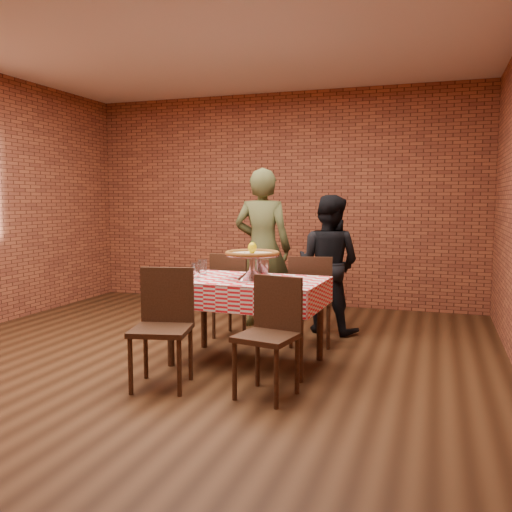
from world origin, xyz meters
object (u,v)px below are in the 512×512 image
at_px(chair_far_left, 237,295).
at_px(pizza, 252,254).
at_px(pizza_stand, 252,267).
at_px(chair_far_right, 310,300).
at_px(table, 247,321).
at_px(water_glass_right, 202,267).
at_px(diner_olive, 263,248).
at_px(water_glass_left, 196,270).
at_px(condiment_caddy, 263,267).
at_px(diner_black, 328,264).
at_px(chair_near_left, 161,329).
at_px(chair_near_right, 266,338).

bearing_deg(chair_far_left, pizza, 125.96).
xyz_separation_m(pizza_stand, chair_far_right, (0.33, 0.81, -0.41)).
height_order(table, water_glass_right, water_glass_right).
bearing_deg(water_glass_right, chair_far_left, 82.95).
xyz_separation_m(pizza, diner_olive, (-0.36, 1.40, -0.08)).
height_order(table, pizza, pizza).
distance_m(water_glass_left, condiment_caddy, 0.63).
xyz_separation_m(water_glass_right, chair_far_right, (0.88, 0.65, -0.37)).
distance_m(water_glass_right, diner_black, 1.55).
height_order(pizza_stand, chair_far_left, pizza_stand).
height_order(water_glass_right, diner_black, diner_black).
relative_size(condiment_caddy, chair_far_right, 0.16).
bearing_deg(water_glass_left, diner_olive, 84.62).
bearing_deg(chair_near_left, pizza_stand, 46.37).
height_order(water_glass_right, chair_far_right, chair_far_right).
bearing_deg(water_glass_right, water_glass_left, -78.89).
relative_size(water_glass_left, chair_far_right, 0.15).
xyz_separation_m(table, chair_far_right, (0.39, 0.81, 0.08)).
bearing_deg(pizza, diner_olive, 104.45).
distance_m(pizza_stand, water_glass_left, 0.51).
distance_m(condiment_caddy, diner_olive, 1.17).
distance_m(water_glass_right, diner_olive, 1.25).
distance_m(table, diner_olive, 1.52).
distance_m(condiment_caddy, diner_black, 1.17).
xyz_separation_m(water_glass_left, chair_far_right, (0.83, 0.90, -0.37)).
xyz_separation_m(water_glass_left, chair_near_right, (0.86, -0.64, -0.38)).
height_order(pizza_stand, diner_black, diner_black).
bearing_deg(diner_black, chair_near_left, 82.47).
distance_m(table, pizza_stand, 0.49).
height_order(water_glass_right, chair_near_right, water_glass_right).
relative_size(pizza_stand, diner_black, 0.32).
distance_m(chair_near_right, diner_black, 2.13).
xyz_separation_m(condiment_caddy, diner_black, (0.40, 1.09, -0.08)).
bearing_deg(water_glass_right, table, -17.46).
height_order(pizza, water_glass_right, pizza).
xyz_separation_m(chair_near_left, diner_black, (0.87, 2.17, 0.29)).
bearing_deg(diner_olive, chair_near_left, 84.63).
bearing_deg(diner_black, chair_far_right, 97.63).
bearing_deg(water_glass_left, condiment_caddy, 36.84).
distance_m(chair_near_left, chair_far_left, 1.63).
relative_size(table, pizza_stand, 2.78).
height_order(diner_olive, diner_black, diner_olive).
height_order(pizza_stand, chair_near_left, pizza_stand).
bearing_deg(table, diner_olive, 102.35).
distance_m(chair_near_right, chair_far_right, 1.54).
bearing_deg(pizza_stand, water_glass_left, -169.76).
height_order(table, condiment_caddy, condiment_caddy).
relative_size(water_glass_left, chair_near_right, 0.15).
relative_size(pizza, water_glass_right, 3.61).
height_order(chair_far_left, diner_black, diner_black).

